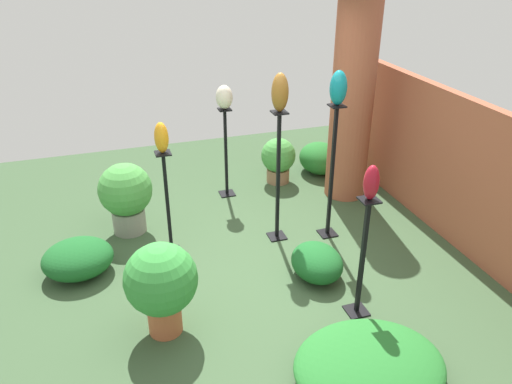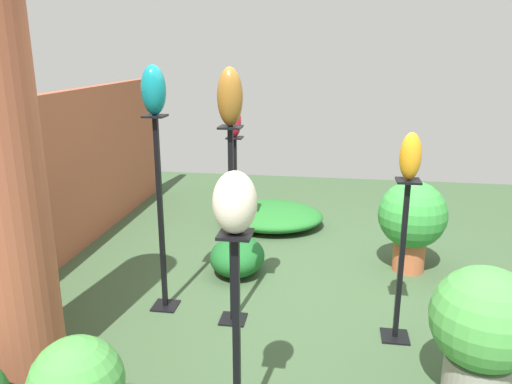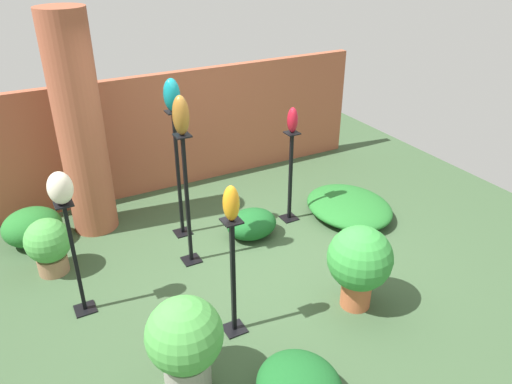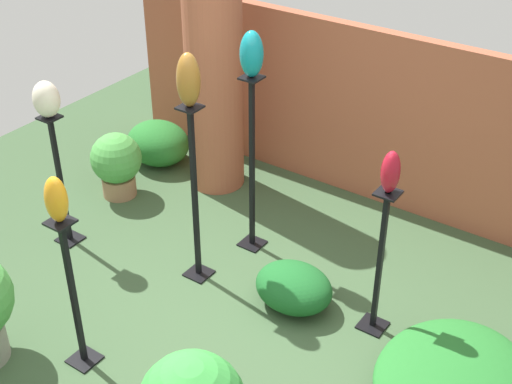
{
  "view_description": "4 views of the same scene",
  "coord_description": "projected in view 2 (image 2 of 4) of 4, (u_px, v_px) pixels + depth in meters",
  "views": [
    {
      "loc": [
        4.01,
        -1.34,
        3.14
      ],
      "look_at": [
        -0.23,
        0.04,
        0.86
      ],
      "focal_mm": 35.0,
      "sensor_mm": 36.0,
      "label": 1
    },
    {
      "loc": [
        -4.06,
        -0.28,
        2.05
      ],
      "look_at": [
        -0.3,
        0.3,
        0.95
      ],
      "focal_mm": 35.0,
      "sensor_mm": 36.0,
      "label": 2
    },
    {
      "loc": [
        -2.22,
        -4.02,
        3.35
      ],
      "look_at": [
        -0.04,
        0.0,
        0.93
      ],
      "focal_mm": 35.0,
      "sensor_mm": 36.0,
      "label": 3
    },
    {
      "loc": [
        2.38,
        -3.1,
        3.72
      ],
      "look_at": [
        -0.03,
        0.37,
        1.06
      ],
      "focal_mm": 50.0,
      "sensor_mm": 36.0,
      "label": 4
    }
  ],
  "objects": [
    {
      "name": "art_vase_bronze",
      "position": [
        230.0,
        97.0,
        3.44
      ],
      "size": [
        0.17,
        0.18,
        0.41
      ],
      "primitive_type": "ellipsoid",
      "color": "brown",
      "rests_on": "pedestal_bronze"
    },
    {
      "name": "art_vase_ivory",
      "position": [
        235.0,
        202.0,
        2.32
      ],
      "size": [
        0.22,
        0.21,
        0.3
      ],
      "primitive_type": "ellipsoid",
      "color": "beige",
      "rests_on": "pedestal_ivory"
    },
    {
      "name": "ground_plane",
      "position": [
        294.0,
        286.0,
        4.47
      ],
      "size": [
        8.0,
        8.0,
        0.0
      ],
      "primitive_type": "plane",
      "color": "#385133"
    },
    {
      "name": "art_vase_teal",
      "position": [
        154.0,
        90.0,
        3.63
      ],
      "size": [
        0.18,
        0.18,
        0.36
      ],
      "primitive_type": "ellipsoid",
      "color": "#0F727A",
      "rests_on": "pedestal_teal"
    },
    {
      "name": "pedestal_teal",
      "position": [
        161.0,
        223.0,
        3.92
      ],
      "size": [
        0.2,
        0.2,
        1.58
      ],
      "color": "black",
      "rests_on": "ground"
    },
    {
      "name": "pedestal_amber",
      "position": [
        401.0,
        269.0,
        3.53
      ],
      "size": [
        0.2,
        0.2,
        1.2
      ],
      "color": "black",
      "rests_on": "ground"
    },
    {
      "name": "pedestal_ivory",
      "position": [
        237.0,
        353.0,
        2.54
      ],
      "size": [
        0.2,
        0.2,
        1.21
      ],
      "color": "black",
      "rests_on": "ground"
    },
    {
      "name": "potted_plant_mid_right",
      "position": [
        483.0,
        328.0,
        2.9
      ],
      "size": [
        0.62,
        0.62,
        0.86
      ],
      "color": "gray",
      "rests_on": "ground"
    },
    {
      "name": "potted_plant_walkway_edge",
      "position": [
        412.0,
        218.0,
        4.66
      ],
      "size": [
        0.63,
        0.63,
        0.88
      ],
      "color": "#B25B38",
      "rests_on": "ground"
    },
    {
      "name": "brick_wall_back",
      "position": [
        42.0,
        187.0,
        4.58
      ],
      "size": [
        5.6,
        0.12,
        1.66
      ],
      "primitive_type": "cube",
      "color": "#9E5138",
      "rests_on": "ground"
    },
    {
      "name": "foliage_bed_west",
      "position": [
        237.0,
        256.0,
        4.69
      ],
      "size": [
        0.62,
        0.51,
        0.34
      ],
      "primitive_type": "ellipsoid",
      "color": "#195923",
      "rests_on": "ground"
    },
    {
      "name": "pedestal_ruby",
      "position": [
        235.0,
        199.0,
        5.19
      ],
      "size": [
        0.2,
        0.2,
        1.2
      ],
      "color": "black",
      "rests_on": "ground"
    },
    {
      "name": "pedestal_bronze",
      "position": [
        232.0,
        236.0,
        3.72
      ],
      "size": [
        0.2,
        0.2,
        1.53
      ],
      "color": "black",
      "rests_on": "ground"
    },
    {
      "name": "art_vase_ruby",
      "position": [
        234.0,
        122.0,
        4.97
      ],
      "size": [
        0.13,
        0.13,
        0.31
      ],
      "primitive_type": "ellipsoid",
      "color": "maroon",
      "rests_on": "pedestal_ruby"
    },
    {
      "name": "foliage_bed_center",
      "position": [
        271.0,
        216.0,
        5.97
      ],
      "size": [
        1.03,
        1.23,
        0.26
      ],
      "primitive_type": "ellipsoid",
      "color": "#236B28",
      "rests_on": "ground"
    },
    {
      "name": "art_vase_amber",
      "position": [
        410.0,
        156.0,
        3.3
      ],
      "size": [
        0.14,
        0.14,
        0.32
      ],
      "primitive_type": "ellipsoid",
      "color": "orange",
      "rests_on": "pedestal_amber"
    }
  ]
}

